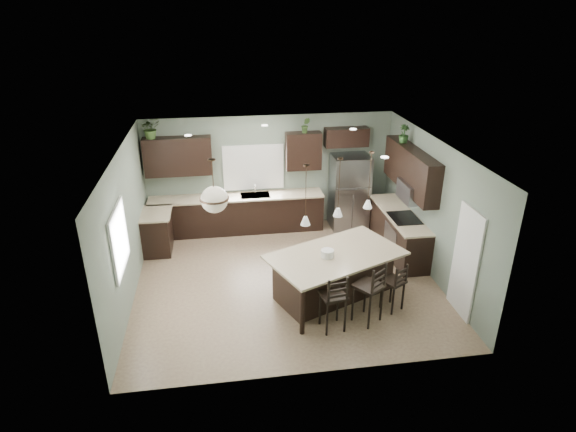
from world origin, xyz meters
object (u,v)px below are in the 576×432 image
Objects in this scene: refrigerator at (349,192)px; kitchen_island at (335,275)px; bar_stool_left at (333,301)px; bar_stool_center at (368,292)px; bar_stool_right at (393,286)px; plant_back_left at (150,128)px; serving_dish at (327,253)px.

kitchen_island is (-1.09, -3.08, -0.46)m from refrigerator.
bar_stool_left is 0.67m from bar_stool_center.
bar_stool_right reaches higher than kitchen_island.
plant_back_left reaches higher than bar_stool_right.
serving_dish is at bearing -112.02° from refrigerator.
plant_back_left is (-4.48, 3.85, 2.16)m from bar_stool_right.
kitchen_island is 1.01m from bar_stool_left.
plant_back_left is at bearing 134.83° from serving_dish.
refrigerator is at bearing 62.35° from bar_stool_left.
kitchen_island is 2.08× the size of bar_stool_center.
refrigerator is at bearing 58.26° from bar_stool_right.
bar_stool_left is 1.14× the size of bar_stool_right.
bar_stool_center reaches higher than serving_dish.
bar_stool_right is at bearing -40.66° from plant_back_left.
bar_stool_right is at bearing -9.98° from bar_stool_center.
serving_dish is 1.04m from bar_stool_center.
kitchen_island is 10.26× the size of serving_dish.
refrigerator is at bearing 47.04° from kitchen_island.
kitchen_island is 2.22× the size of bar_stool_left.
bar_stool_right is at bearing 9.49° from bar_stool_left.
bar_stool_center is 1.22× the size of bar_stool_right.
bar_stool_center is at bearing 177.15° from bar_stool_right.
bar_stool_center is at bearing -46.57° from plant_back_left.
bar_stool_left is 2.31× the size of plant_back_left.
bar_stool_center is 0.64m from bar_stool_right.
bar_stool_right is (1.22, 0.41, -0.07)m from bar_stool_left.
kitchen_island is at bearing -42.95° from plant_back_left.
refrigerator is 1.56× the size of bar_stool_center.
serving_dish is at bearing 75.21° from bar_stool_left.
bar_stool_center reaches higher than bar_stool_right.
kitchen_island is 5.29m from plant_back_left.
plant_back_left is at bearing 96.82° from bar_stool_center.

